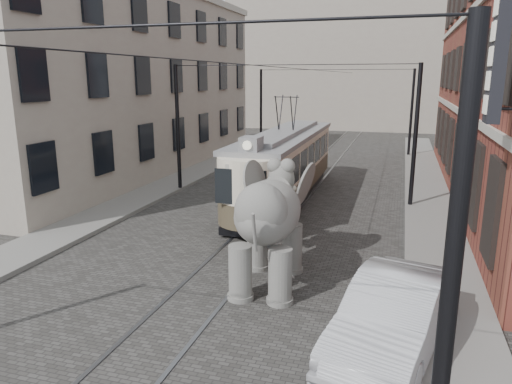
% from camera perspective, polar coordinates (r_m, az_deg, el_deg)
% --- Properties ---
extents(ground, '(120.00, 120.00, 0.00)m').
position_cam_1_polar(ground, '(16.25, -0.53, -5.87)').
color(ground, '#413F3C').
extents(tram_rails, '(1.54, 80.00, 0.02)m').
position_cam_1_polar(tram_rails, '(16.24, -0.53, -5.83)').
color(tram_rails, slate).
rests_on(tram_rails, ground).
extents(sidewalk_right, '(2.00, 60.00, 0.15)m').
position_cam_1_polar(sidewalk_right, '(15.60, 21.16, -7.38)').
color(sidewalk_right, slate).
rests_on(sidewalk_right, ground).
extents(sidewalk_left, '(2.00, 60.00, 0.15)m').
position_cam_1_polar(sidewalk_left, '(19.13, -19.47, -3.41)').
color(sidewalk_left, slate).
rests_on(sidewalk_left, ground).
extents(stucco_building, '(7.00, 24.00, 10.00)m').
position_cam_1_polar(stucco_building, '(29.15, -15.74, 12.32)').
color(stucco_building, gray).
rests_on(stucco_building, ground).
extents(distant_block, '(28.00, 10.00, 14.00)m').
position_cam_1_polar(distant_block, '(54.81, 12.66, 14.98)').
color(distant_block, gray).
rests_on(distant_block, ground).
extents(catenary, '(11.00, 30.20, 6.00)m').
position_cam_1_polar(catenary, '(20.33, 3.20, 6.77)').
color(catenary, black).
rests_on(catenary, ground).
extents(tram, '(2.51, 11.71, 4.64)m').
position_cam_1_polar(tram, '(21.17, 3.59, 5.18)').
color(tram, beige).
rests_on(tram, ground).
extents(elephant, '(3.23, 5.33, 3.14)m').
position_cam_1_polar(elephant, '(12.45, 1.45, -4.42)').
color(elephant, slate).
rests_on(elephant, ground).
extents(parked_car, '(2.72, 4.99, 1.56)m').
position_cam_1_polar(parked_car, '(10.19, 16.21, -14.08)').
color(parked_car, '#B0B0B5').
rests_on(parked_car, ground).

